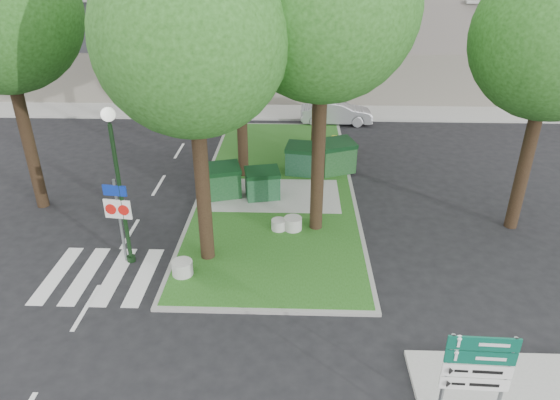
{
  "coord_description": "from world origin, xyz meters",
  "views": [
    {
      "loc": [
        1.27,
        -10.84,
        8.92
      ],
      "look_at": [
        0.8,
        2.84,
        2.0
      ],
      "focal_mm": 32.0,
      "sensor_mm": 36.0,
      "label": 1
    }
  ],
  "objects_px": {
    "tree_median_near_left": "(194,18)",
    "bollard_mid": "(279,225)",
    "bollard_left": "(182,268)",
    "car_white": "(189,95)",
    "dumpster_c": "(303,159)",
    "litter_bin": "(335,143)",
    "dumpster_d": "(336,157)",
    "street_lamp": "(117,170)",
    "traffic_sign_pole": "(118,210)",
    "car_silver": "(336,112)",
    "bollard_right": "(293,223)",
    "tree_median_mid": "(240,6)",
    "dumpster_b": "(262,184)",
    "directional_sign": "(476,372)",
    "dumpster_a": "(222,181)"
  },
  "relations": [
    {
      "from": "dumpster_d",
      "to": "bollard_left",
      "type": "bearing_deg",
      "value": -145.88
    },
    {
      "from": "traffic_sign_pole",
      "to": "car_silver",
      "type": "height_order",
      "value": "traffic_sign_pole"
    },
    {
      "from": "dumpster_d",
      "to": "bollard_left",
      "type": "distance_m",
      "value": 9.46
    },
    {
      "from": "tree_median_near_left",
      "to": "car_silver",
      "type": "distance_m",
      "value": 16.26
    },
    {
      "from": "dumpster_b",
      "to": "car_white",
      "type": "height_order",
      "value": "car_white"
    },
    {
      "from": "car_white",
      "to": "tree_median_mid",
      "type": "bearing_deg",
      "value": -159.41
    },
    {
      "from": "bollard_left",
      "to": "litter_bin",
      "type": "relative_size",
      "value": 0.94
    },
    {
      "from": "tree_median_near_left",
      "to": "bollard_mid",
      "type": "bearing_deg",
      "value": 39.27
    },
    {
      "from": "tree_median_mid",
      "to": "street_lamp",
      "type": "distance_m",
      "value": 8.32
    },
    {
      "from": "traffic_sign_pole",
      "to": "dumpster_a",
      "type": "bearing_deg",
      "value": 68.6
    },
    {
      "from": "bollard_mid",
      "to": "street_lamp",
      "type": "xyz_separation_m",
      "value": [
        -4.64,
        -1.97,
        2.86
      ]
    },
    {
      "from": "bollard_mid",
      "to": "directional_sign",
      "type": "bearing_deg",
      "value": -63.85
    },
    {
      "from": "dumpster_c",
      "to": "car_white",
      "type": "bearing_deg",
      "value": 134.8
    },
    {
      "from": "dumpster_c",
      "to": "tree_median_near_left",
      "type": "bearing_deg",
      "value": -103.75
    },
    {
      "from": "car_silver",
      "to": "bollard_right",
      "type": "bearing_deg",
      "value": 168.68
    },
    {
      "from": "dumpster_b",
      "to": "dumpster_c",
      "type": "xyz_separation_m",
      "value": [
        1.6,
        2.45,
        0.06
      ]
    },
    {
      "from": "directional_sign",
      "to": "car_silver",
      "type": "height_order",
      "value": "directional_sign"
    },
    {
      "from": "litter_bin",
      "to": "directional_sign",
      "type": "relative_size",
      "value": 0.26
    },
    {
      "from": "litter_bin",
      "to": "car_white",
      "type": "distance_m",
      "value": 11.34
    },
    {
      "from": "tree_median_mid",
      "to": "dumpster_b",
      "type": "distance_m",
      "value": 6.74
    },
    {
      "from": "bollard_mid",
      "to": "traffic_sign_pole",
      "type": "relative_size",
      "value": 0.18
    },
    {
      "from": "bollard_mid",
      "to": "traffic_sign_pole",
      "type": "xyz_separation_m",
      "value": [
        -4.8,
        -1.96,
        1.52
      ]
    },
    {
      "from": "bollard_mid",
      "to": "car_white",
      "type": "bearing_deg",
      "value": 112.07
    },
    {
      "from": "dumpster_b",
      "to": "car_white",
      "type": "xyz_separation_m",
      "value": [
        -5.44,
        12.73,
        0.06
      ]
    },
    {
      "from": "street_lamp",
      "to": "traffic_sign_pole",
      "type": "relative_size",
      "value": 1.77
    },
    {
      "from": "dumpster_b",
      "to": "bollard_left",
      "type": "xyz_separation_m",
      "value": [
        -2.07,
        -5.28,
        -0.36
      ]
    },
    {
      "from": "tree_median_mid",
      "to": "bollard_right",
      "type": "distance_m",
      "value": 8.43
    },
    {
      "from": "bollard_left",
      "to": "car_white",
      "type": "height_order",
      "value": "car_white"
    },
    {
      "from": "tree_median_near_left",
      "to": "traffic_sign_pole",
      "type": "relative_size",
      "value": 3.7
    },
    {
      "from": "bollard_mid",
      "to": "street_lamp",
      "type": "bearing_deg",
      "value": -156.98
    },
    {
      "from": "litter_bin",
      "to": "traffic_sign_pole",
      "type": "bearing_deg",
      "value": -126.46
    },
    {
      "from": "directional_sign",
      "to": "bollard_right",
      "type": "bearing_deg",
      "value": 115.25
    },
    {
      "from": "litter_bin",
      "to": "dumpster_c",
      "type": "bearing_deg",
      "value": -118.43
    },
    {
      "from": "bollard_left",
      "to": "car_white",
      "type": "xyz_separation_m",
      "value": [
        -3.37,
        18.01,
        0.43
      ]
    },
    {
      "from": "bollard_mid",
      "to": "directional_sign",
      "type": "xyz_separation_m",
      "value": [
        4.0,
        -8.15,
        1.54
      ]
    },
    {
      "from": "dumpster_c",
      "to": "traffic_sign_pole",
      "type": "xyz_separation_m",
      "value": [
        -5.67,
        -6.89,
        1.06
      ]
    },
    {
      "from": "tree_median_mid",
      "to": "car_silver",
      "type": "height_order",
      "value": "tree_median_mid"
    },
    {
      "from": "dumpster_c",
      "to": "litter_bin",
      "type": "bearing_deg",
      "value": 71.94
    },
    {
      "from": "tree_median_mid",
      "to": "street_lamp",
      "type": "height_order",
      "value": "tree_median_mid"
    },
    {
      "from": "tree_median_near_left",
      "to": "street_lamp",
      "type": "distance_m",
      "value": 4.87
    },
    {
      "from": "directional_sign",
      "to": "bollard_left",
      "type": "bearing_deg",
      "value": 143.82
    },
    {
      "from": "car_silver",
      "to": "tree_median_mid",
      "type": "bearing_deg",
      "value": 148.86
    },
    {
      "from": "dumpster_a",
      "to": "directional_sign",
      "type": "height_order",
      "value": "directional_sign"
    },
    {
      "from": "tree_median_near_left",
      "to": "bollard_mid",
      "type": "xyz_separation_m",
      "value": [
        2.11,
        1.73,
        -7.01
      ]
    },
    {
      "from": "bollard_right",
      "to": "directional_sign",
      "type": "bearing_deg",
      "value": -66.79
    },
    {
      "from": "bollard_left",
      "to": "car_silver",
      "type": "bearing_deg",
      "value": 69.62
    },
    {
      "from": "bollard_left",
      "to": "dumpster_b",
      "type": "bearing_deg",
      "value": 68.6
    },
    {
      "from": "tree_median_mid",
      "to": "car_white",
      "type": "relative_size",
      "value": 2.21
    },
    {
      "from": "bollard_right",
      "to": "bollard_mid",
      "type": "relative_size",
      "value": 1.21
    },
    {
      "from": "litter_bin",
      "to": "directional_sign",
      "type": "bearing_deg",
      "value": -84.47
    }
  ]
}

